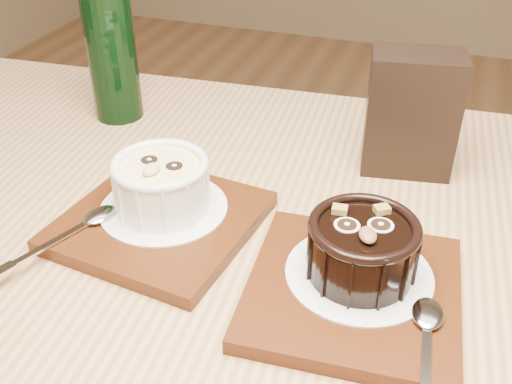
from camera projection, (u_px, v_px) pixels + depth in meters
table at (261, 337)px, 0.61m from camera, size 1.25×0.88×0.75m
tray_left at (160, 221)px, 0.61m from camera, size 0.20×0.20×0.01m
doily_left at (164, 207)px, 0.61m from camera, size 0.13×0.13×0.00m
ramekin_white at (161, 182)px, 0.59m from camera, size 0.10×0.10×0.06m
spoon_left at (70, 231)px, 0.57m from camera, size 0.07×0.13×0.01m
tray_right at (352, 292)px, 0.52m from camera, size 0.19×0.19×0.01m
doily_right at (359, 273)px, 0.53m from camera, size 0.13×0.13×0.00m
ramekin_dark at (362, 246)px, 0.51m from camera, size 0.10×0.10×0.06m
spoon_right at (427, 345)px, 0.45m from camera, size 0.04×0.14×0.01m
condiment_stand at (412, 114)px, 0.67m from camera, size 0.11×0.08×0.14m
green_bottle at (111, 51)px, 0.77m from camera, size 0.06×0.06×0.24m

